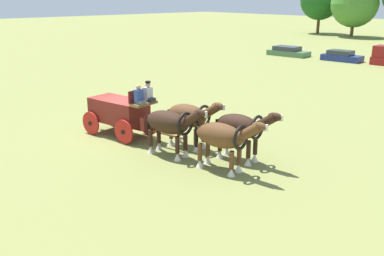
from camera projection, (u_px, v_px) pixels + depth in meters
The scene contains 10 objects.
ground_plane at pixel (120, 135), 20.91m from camera, with size 220.00×220.00×0.00m, color olive.
show_wagon at pixel (121, 111), 20.47m from camera, with size 5.77×2.26×2.76m.
draft_horse_rear_near at pixel (189, 117), 18.81m from camera, with size 3.00×1.34×2.25m.
draft_horse_rear_off at pixel (170, 124), 17.82m from camera, with size 3.13×1.32×2.24m.
draft_horse_lead_near at pixel (241, 128), 17.28m from camera, with size 2.96×1.31×2.25m.
draft_horse_lead_off at pixel (223, 137), 16.31m from camera, with size 3.11×1.31×2.20m.
parked_vehicle_a at pixel (288, 52), 47.67m from camera, with size 4.64×2.39×1.02m.
parked_vehicle_b at pixel (341, 56), 43.89m from camera, with size 4.05×2.11×1.07m.
tree_a at pixel (320, 0), 73.36m from camera, with size 6.61×6.61×8.84m.
tree_b at pixel (355, 4), 67.53m from camera, with size 7.23×7.23×8.68m.
Camera 1 is at (17.14, -10.67, 6.46)m, focal length 40.67 mm.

